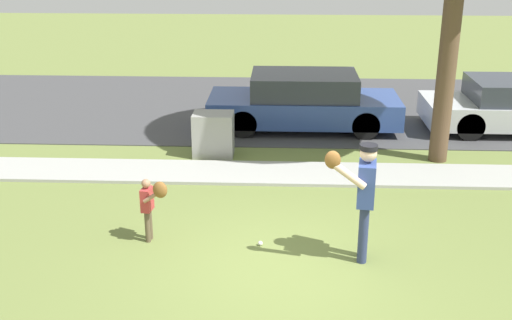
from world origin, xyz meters
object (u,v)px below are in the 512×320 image
person_adult (363,190)px  parked_wagon_blue (304,102)px  person_child (151,201)px  utility_cabinet (213,134)px  baseball (260,243)px

person_adult → parked_wagon_blue: (-0.66, 6.40, -0.45)m
person_child → utility_cabinet: bearing=90.5°
person_child → utility_cabinet: size_ratio=1.15×
baseball → utility_cabinet: (-1.15, 4.05, 0.43)m
baseball → utility_cabinet: 4.23m
person_adult → parked_wagon_blue: 6.45m
person_adult → baseball: 1.85m
person_adult → person_child: size_ratio=1.67×
person_adult → utility_cabinet: size_ratio=1.92×
parked_wagon_blue → utility_cabinet: bearing=-134.4°
baseball → parked_wagon_blue: parked_wagon_blue is taller
baseball → parked_wagon_blue: 6.13m
baseball → person_adult: bearing=-13.7°
utility_cabinet → parked_wagon_blue: size_ratio=0.21×
baseball → utility_cabinet: utility_cabinet is taller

